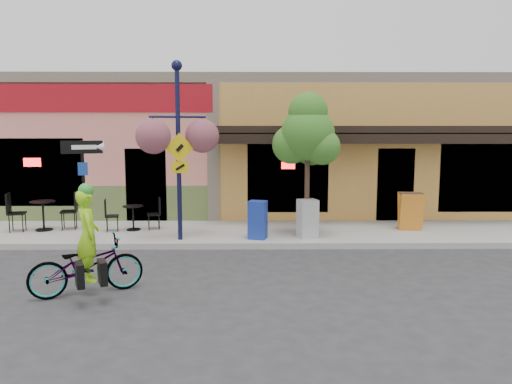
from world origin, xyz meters
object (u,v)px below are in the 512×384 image
bicycle (86,266)px  lamp_post (179,152)px  newspaper_box_blue (258,220)px  building (248,145)px  newspaper_box_grey (308,219)px  cyclist_rider (89,249)px  one_way_sign (84,192)px  street_tree (307,164)px

bicycle → lamp_post: lamp_post is taller
bicycle → newspaper_box_blue: (3.08, 3.69, 0.11)m
lamp_post → building: bearing=54.1°
newspaper_box_grey → building: bearing=86.6°
building → newspaper_box_blue: size_ratio=19.08×
cyclist_rider → building: bearing=-39.8°
cyclist_rider → one_way_sign: (-1.15, 3.32, 0.57)m
building → newspaper_box_grey: bearing=-76.5°
building → newspaper_box_blue: 6.69m
building → street_tree: 6.38m
cyclist_rider → newspaper_box_grey: bearing=-73.2°
newspaper_box_grey → street_tree: street_tree is taller
bicycle → cyclist_rider: cyclist_rider is taller
newspaper_box_grey → one_way_sign: bearing=168.0°
lamp_post → one_way_sign: 2.46m
cyclist_rider → street_tree: (4.29, 3.98, 1.18)m
building → cyclist_rider: 10.64m
newspaper_box_grey → lamp_post: bearing=166.3°
cyclist_rider → lamp_post: lamp_post is taller
lamp_post → one_way_sign: size_ratio=1.78×
building → one_way_sign: (-3.91, -6.85, -0.87)m
lamp_post → one_way_sign: bearing=165.6°
newspaper_box_blue → newspaper_box_grey: 1.26m
one_way_sign → street_tree: 5.51m
building → lamp_post: size_ratio=4.16×
bicycle → lamp_post: bearing=-42.2°
bicycle → street_tree: (4.34, 3.98, 1.48)m
cyclist_rider → one_way_sign: bearing=-5.5°
lamp_post → bicycle: bearing=-129.3°
lamp_post → newspaper_box_grey: (3.19, 0.18, -1.70)m
building → cyclist_rider: (-2.75, -10.17, -1.44)m
one_way_sign → cyclist_rider: bearing=-87.6°
building → street_tree: bearing=-76.1°
bicycle → cyclist_rider: bearing=-114.7°
cyclist_rider → newspaper_box_blue: size_ratio=1.71×
lamp_post → one_way_sign: lamp_post is taller
building → newspaper_box_grey: size_ratio=18.69×
newspaper_box_blue → building: bearing=107.4°
building → bicycle: (-2.80, -10.17, -1.73)m
cyclist_rider → newspaper_box_blue: (3.03, 3.69, -0.19)m
building → newspaper_box_blue: (0.27, -6.48, -1.62)m
bicycle → newspaper_box_grey: bearing=-73.6°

